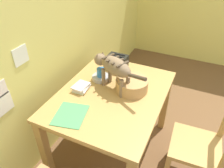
{
  "coord_description": "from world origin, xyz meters",
  "views": [
    {
      "loc": [
        -1.51,
        0.66,
        1.97
      ],
      "look_at": [
        -0.08,
        1.32,
        0.86
      ],
      "focal_mm": 35.09,
      "sensor_mm": 36.0,
      "label": 1
    }
  ],
  "objects": [
    {
      "name": "wall_rear",
      "position": [
        0.0,
        1.98,
        1.25
      ],
      "size": [
        5.33,
        0.11,
        2.5
      ],
      "color": "#E6DB6D",
      "rests_on": "ground_plane"
    },
    {
      "name": "cat",
      "position": [
        0.0,
        1.34,
        0.99
      ],
      "size": [
        0.3,
        0.58,
        0.32
      ],
      "rotation": [
        0.0,
        0.0,
        -0.42
      ],
      "color": "#82694D",
      "rests_on": "dining_table"
    },
    {
      "name": "dining_table",
      "position": [
        -0.08,
        1.32,
        0.67
      ],
      "size": [
        1.19,
        0.92,
        0.76
      ],
      "color": "tan",
      "rests_on": "ground_plane"
    },
    {
      "name": "saucer_bowl",
      "position": [
        0.08,
        1.51,
        0.78
      ],
      "size": [
        0.17,
        0.17,
        0.04
      ],
      "primitive_type": "cylinder",
      "color": "#BCB3AF",
      "rests_on": "dining_table"
    },
    {
      "name": "magazine",
      "position": [
        -0.48,
        1.5,
        0.76
      ],
      "size": [
        0.33,
        0.3,
        0.01
      ],
      "primitive_type": "cube",
      "rotation": [
        0.0,
        0.0,
        0.22
      ],
      "color": "#4E9C60",
      "rests_on": "dining_table"
    },
    {
      "name": "book_stack",
      "position": [
        -0.15,
        1.6,
        0.79
      ],
      "size": [
        0.18,
        0.14,
        0.06
      ],
      "color": "silver",
      "rests_on": "dining_table"
    },
    {
      "name": "toaster",
      "position": [
        0.31,
        1.44,
        0.84
      ],
      "size": [
        0.12,
        0.2,
        0.18
      ],
      "color": "black",
      "rests_on": "dining_table"
    },
    {
      "name": "coffee_mug",
      "position": [
        0.08,
        1.51,
        0.84
      ],
      "size": [
        0.12,
        0.08,
        0.08
      ],
      "color": "#3279C7",
      "rests_on": "saucer_bowl"
    },
    {
      "name": "wicker_basket",
      "position": [
        0.04,
        1.17,
        0.82
      ],
      "size": [
        0.29,
        0.29,
        0.12
      ],
      "color": "tan",
      "rests_on": "dining_table"
    },
    {
      "name": "wooden_chair_far",
      "position": [
        -0.08,
        0.48,
        0.46
      ],
      "size": [
        0.44,
        0.44,
        0.94
      ],
      "rotation": [
        0.0,
        0.0,
        0.05
      ],
      "color": "#BB8D48",
      "rests_on": "ground_plane"
    }
  ]
}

